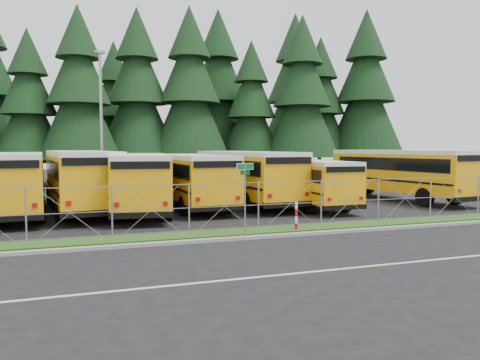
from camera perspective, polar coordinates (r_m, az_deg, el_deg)
name	(u,v)px	position (r m, az deg, el deg)	size (l,w,h in m)	color
ground	(271,223)	(21.25, 3.79, -5.29)	(120.00, 120.00, 0.00)	black
curb	(302,234)	(18.47, 7.57, -6.54)	(50.00, 0.25, 0.12)	gray
grass_verge	(287,229)	(19.72, 5.73, -5.95)	(50.00, 1.40, 0.06)	#1D3F12
road_lane_line	(379,265)	(14.38, 16.54, -9.94)	(50.00, 0.12, 0.01)	beige
chainlink_fence	(280,204)	(20.20, 4.91, -2.92)	(44.00, 0.10, 2.00)	gray
brick_building	(193,151)	(60.98, -5.76, 3.58)	(22.00, 10.00, 6.00)	brown
bus_1	(14,184)	(26.25, -25.83, -0.45)	(2.83, 12.01, 3.15)	#EAAB07
bus_2	(79,181)	(26.43, -18.99, -0.15)	(2.92, 12.35, 3.24)	#EAAB07
bus_3	(142,183)	(25.38, -11.87, -0.37)	(2.76, 11.71, 3.07)	#EAAB07
bus_4	(190,181)	(27.00, -6.09, -0.10)	(2.71, 11.50, 3.01)	#EAAB07
bus_5	(243,178)	(28.14, 0.43, 0.26)	(2.87, 12.14, 3.18)	#EAAB07
bus_6	(303,183)	(27.41, 7.63, -0.38)	(2.43, 10.31, 2.70)	#EAAB07
bus_east	(396,175)	(32.23, 18.45, 0.58)	(2.92, 12.39, 3.25)	#EAAB07
street_sign	(245,183)	(18.31, 0.62, -0.37)	(0.80, 0.53, 2.81)	gray
striped_bollard	(296,216)	(19.44, 6.88, -4.40)	(0.11, 0.11, 1.20)	#B20C0C
light_standard	(101,118)	(34.53, -16.57, 7.28)	(0.70, 0.35, 10.14)	gray
conifer_2	(29,107)	(46.06, -24.34, 8.09)	(6.33, 6.33, 13.99)	black
conifer_3	(79,96)	(44.38, -19.03, 9.69)	(7.23, 7.23, 15.99)	black
conifer_4	(138,95)	(46.83, -12.37, 10.03)	(7.62, 7.62, 16.85)	black
conifer_5	(190,95)	(46.21, -6.15, 10.30)	(7.70, 7.70, 17.04)	black
conifer_6	(251,111)	(48.34, 1.39, 8.42)	(6.47, 6.47, 14.31)	black
conifer_7	(302,99)	(48.17, 7.56, 9.80)	(7.53, 7.53, 16.66)	black
conifer_8	(320,108)	(54.59, 9.73, 8.70)	(7.20, 7.20, 15.92)	black
conifer_9	(365,94)	(55.22, 15.04, 10.08)	(8.50, 8.50, 18.81)	black
conifer_11	(115,111)	(52.18, -15.05, 8.18)	(6.65, 6.65, 14.71)	black
conifer_12	(218,94)	(52.62, -2.65, 10.41)	(8.41, 8.41, 18.61)	black
conifer_13	(295,95)	(57.90, 6.70, 10.26)	(8.83, 8.83, 19.53)	black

